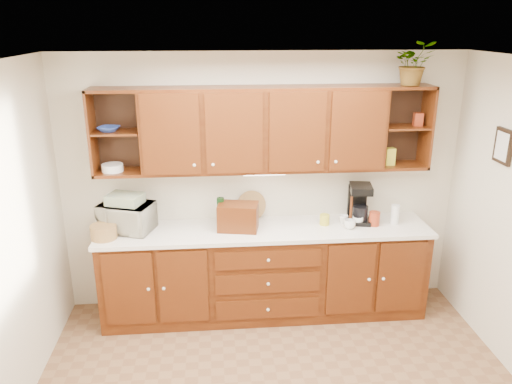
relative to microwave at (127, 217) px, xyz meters
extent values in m
plane|color=white|center=(1.33, -1.51, 1.52)|extent=(4.00, 4.00, 0.00)
plane|color=beige|center=(1.33, 0.24, 0.22)|extent=(4.00, 0.00, 4.00)
cube|color=#381406|center=(1.33, -0.06, -0.63)|extent=(3.20, 0.60, 0.90)
cube|color=white|center=(1.33, -0.07, -0.16)|extent=(3.24, 0.64, 0.04)
cube|color=#381406|center=(1.33, 0.08, 0.81)|extent=(2.30, 0.33, 0.80)
cube|color=black|center=(-0.04, 0.23, 0.81)|extent=(0.45, 0.02, 0.80)
cube|color=black|center=(2.71, 0.23, 0.81)|extent=(0.45, 0.02, 0.80)
cube|color=#381406|center=(-0.04, 0.08, 0.81)|extent=(0.43, 0.30, 0.02)
cube|color=#381406|center=(2.71, 0.08, 0.81)|extent=(0.43, 0.30, 0.02)
cube|color=#381406|center=(2.71, 0.08, 1.20)|extent=(0.45, 0.33, 0.03)
cube|color=white|center=(1.33, 0.03, 0.39)|extent=(0.40, 0.05, 0.02)
cube|color=black|center=(3.31, -0.61, 0.77)|extent=(0.03, 0.24, 0.30)
cylinder|color=olive|center=(-0.19, -0.18, -0.07)|extent=(0.31, 0.31, 0.13)
imported|color=beige|center=(0.00, 0.00, 0.00)|extent=(0.57, 0.48, 0.27)
cube|color=#D1C562|center=(0.00, 0.00, 0.18)|extent=(0.38, 0.32, 0.10)
cylinder|color=black|center=(0.90, 0.01, 0.01)|extent=(0.09, 0.09, 0.30)
cylinder|color=olive|center=(1.22, 0.17, -0.13)|extent=(0.32, 0.16, 0.30)
cube|color=#381406|center=(1.07, -0.08, 0.00)|extent=(0.42, 0.30, 0.27)
cylinder|color=#381406|center=(2.18, -0.07, 0.01)|extent=(0.02, 0.02, 0.30)
cylinder|color=#381406|center=(2.18, -0.07, -0.13)|extent=(0.12, 0.12, 0.02)
imported|color=white|center=(2.26, -0.06, -0.09)|extent=(0.13, 0.13, 0.09)
imported|color=white|center=(2.13, -0.01, -0.09)|extent=(0.13, 0.13, 0.09)
imported|color=white|center=(2.15, -0.15, -0.09)|extent=(0.13, 0.13, 0.09)
cylinder|color=maroon|center=(2.42, -0.09, -0.07)|extent=(0.12, 0.12, 0.14)
cylinder|color=white|center=(2.63, -0.06, -0.04)|extent=(0.11, 0.11, 0.20)
cylinder|color=gold|center=(1.93, -0.03, -0.08)|extent=(0.10, 0.10, 0.11)
cube|color=black|center=(2.29, 0.01, -0.12)|extent=(0.25, 0.30, 0.04)
cube|color=black|center=(2.29, 0.11, 0.05)|extent=(0.19, 0.09, 0.33)
cube|color=black|center=(2.29, 0.01, 0.22)|extent=(0.25, 0.30, 0.07)
cylinder|color=black|center=(2.29, -0.01, -0.03)|extent=(0.18, 0.18, 0.15)
imported|color=navy|center=(-0.10, 0.06, 0.85)|extent=(0.24, 0.24, 0.05)
cylinder|color=white|center=(-0.10, 0.06, 0.48)|extent=(0.22, 0.22, 0.07)
cube|color=gold|center=(2.57, 0.05, 0.53)|extent=(0.10, 0.08, 0.17)
cube|color=maroon|center=(2.83, 0.07, 0.89)|extent=(0.09, 0.08, 0.12)
imported|color=#999999|center=(2.71, 0.04, 1.42)|extent=(0.39, 0.35, 0.40)
camera|label=1|loc=(0.85, -4.55, 1.77)|focal=35.00mm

